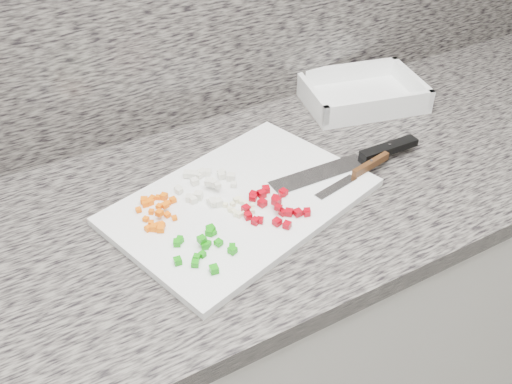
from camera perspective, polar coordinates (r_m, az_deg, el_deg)
cabinet at (r=1.42m, az=-4.33°, el=-16.46°), size 3.92×0.62×0.86m
countertop at (r=1.09m, az=-5.43°, el=-2.48°), size 3.96×0.64×0.04m
backsplash at (r=1.18m, az=-12.97°, el=18.07°), size 3.92×0.02×0.60m
cutting_board at (r=1.08m, az=-1.45°, el=-0.93°), size 0.54×0.43×0.02m
carrot_pile at (r=1.05m, az=-9.94°, el=-1.92°), size 0.08×0.11×0.02m
onion_pile at (r=1.09m, az=-4.98°, el=0.56°), size 0.12×0.13×0.02m
green_pepper_pile at (r=0.96m, az=-5.25°, el=-5.43°), size 0.11×0.11×0.02m
red_pepper_pile at (r=1.04m, az=1.66°, el=-1.40°), size 0.11×0.12×0.02m
garlic_pile at (r=1.04m, az=-1.61°, el=-1.50°), size 0.05×0.06×0.01m
chef_knife at (r=1.19m, az=10.92°, el=3.48°), size 0.35×0.05×0.02m
paring_knife at (r=1.15m, az=10.57°, el=2.17°), size 0.20×0.06×0.02m
tray at (r=1.43m, az=10.49°, el=9.53°), size 0.31×0.26×0.06m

